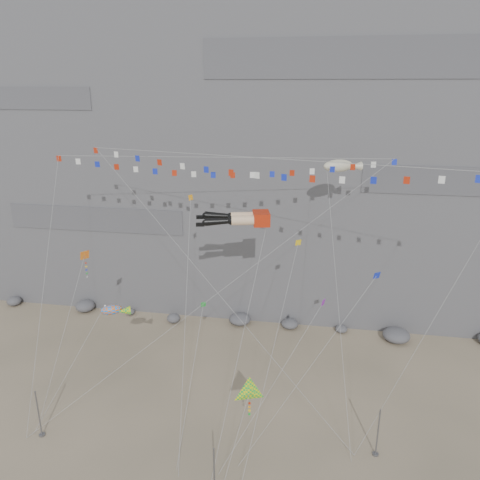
# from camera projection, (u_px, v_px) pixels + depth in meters

# --- Properties ---
(ground) EXTENTS (120.00, 120.00, 0.00)m
(ground) POSITION_uv_depth(u_px,v_px,m) (207.00, 417.00, 40.61)
(ground) COLOR tan
(ground) RESTS_ON ground
(cliff) EXTENTS (80.00, 28.00, 50.00)m
(cliff) POSITION_uv_depth(u_px,v_px,m) (259.00, 104.00, 62.63)
(cliff) COLOR slate
(cliff) RESTS_ON ground
(talus_boulders) EXTENTS (60.00, 3.00, 1.20)m
(talus_boulders) POSITION_uv_depth(u_px,v_px,m) (240.00, 319.00, 56.32)
(talus_boulders) COLOR #5A5A5F
(talus_boulders) RESTS_ON ground
(anchor_pole_left) EXTENTS (0.12, 0.12, 4.29)m
(anchor_pole_left) POSITION_uv_depth(u_px,v_px,m) (39.00, 414.00, 37.83)
(anchor_pole_left) COLOR slate
(anchor_pole_left) RESTS_ON ground
(anchor_pole_center) EXTENTS (0.12, 0.12, 3.72)m
(anchor_pole_center) POSITION_uv_depth(u_px,v_px,m) (214.00, 470.00, 32.68)
(anchor_pole_center) COLOR slate
(anchor_pole_center) RESTS_ON ground
(anchor_pole_right) EXTENTS (0.12, 0.12, 4.25)m
(anchor_pole_right) POSITION_uv_depth(u_px,v_px,m) (378.00, 433.00, 35.82)
(anchor_pole_right) COLOR slate
(anchor_pole_right) RESTS_ON ground
(legs_kite) EXTENTS (6.76, 15.61, 21.63)m
(legs_kite) POSITION_uv_depth(u_px,v_px,m) (241.00, 219.00, 41.73)
(legs_kite) COLOR #B5240B
(legs_kite) RESTS_ON ground
(flag_banner_upper) EXTENTS (31.23, 16.73, 29.15)m
(flag_banner_upper) POSITION_uv_depth(u_px,v_px,m) (222.00, 158.00, 43.39)
(flag_banner_upper) COLOR #B5240B
(flag_banner_upper) RESTS_ON ground
(flag_banner_lower) EXTENTS (34.52, 11.99, 24.53)m
(flag_banner_lower) POSITION_uv_depth(u_px,v_px,m) (271.00, 159.00, 38.04)
(flag_banner_lower) COLOR #B5240B
(flag_banner_lower) RESTS_ON ground
(harlequin_kite) EXTENTS (3.01, 7.81, 14.65)m
(harlequin_kite) POSITION_uv_depth(u_px,v_px,m) (85.00, 256.00, 42.19)
(harlequin_kite) COLOR red
(harlequin_kite) RESTS_ON ground
(fish_windsock) EXTENTS (6.44, 7.71, 11.71)m
(fish_windsock) POSITION_uv_depth(u_px,v_px,m) (111.00, 310.00, 41.27)
(fish_windsock) COLOR orange
(fish_windsock) RESTS_ON ground
(delta_kite) EXTENTS (2.71, 4.66, 7.26)m
(delta_kite) POSITION_uv_depth(u_px,v_px,m) (249.00, 393.00, 35.47)
(delta_kite) COLOR yellow
(delta_kite) RESTS_ON ground
(blimp_windsock) EXTENTS (4.10, 16.74, 25.38)m
(blimp_windsock) POSITION_uv_depth(u_px,v_px,m) (338.00, 166.00, 43.96)
(blimp_windsock) COLOR beige
(blimp_windsock) RESTS_ON ground
(small_kite_a) EXTENTS (2.62, 13.59, 22.26)m
(small_kite_a) POSITION_uv_depth(u_px,v_px,m) (190.00, 204.00, 41.03)
(small_kite_a) COLOR orange
(small_kite_a) RESTS_ON ground
(small_kite_b) EXTENTS (7.75, 9.93, 15.50)m
(small_kite_b) POSITION_uv_depth(u_px,v_px,m) (322.00, 305.00, 38.88)
(small_kite_b) COLOR purple
(small_kite_b) RESTS_ON ground
(small_kite_c) EXTENTS (0.99, 9.97, 13.10)m
(small_kite_c) POSITION_uv_depth(u_px,v_px,m) (203.00, 308.00, 40.79)
(small_kite_c) COLOR green
(small_kite_c) RESTS_ON ground
(small_kite_d) EXTENTS (3.55, 15.63, 20.62)m
(small_kite_d) POSITION_uv_depth(u_px,v_px,m) (297.00, 246.00, 41.85)
(small_kite_d) COLOR yellow
(small_kite_d) RESTS_ON ground
(small_kite_e) EXTENTS (10.30, 7.05, 17.88)m
(small_kite_e) POSITION_uv_depth(u_px,v_px,m) (375.00, 278.00, 35.44)
(small_kite_e) COLOR #1528BB
(small_kite_e) RESTS_ON ground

